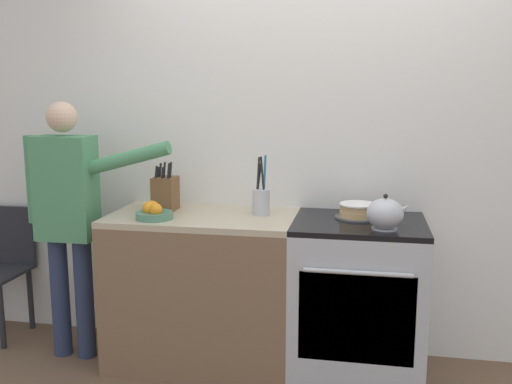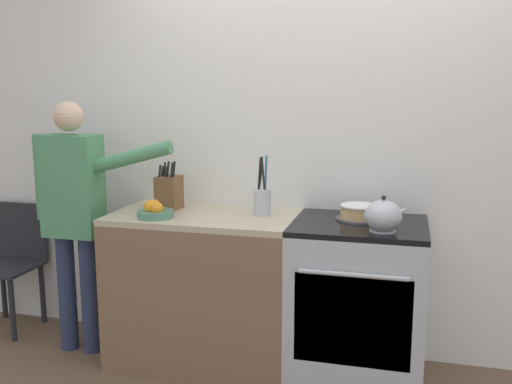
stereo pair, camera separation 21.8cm
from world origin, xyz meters
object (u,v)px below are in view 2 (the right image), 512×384
layer_cake (359,213)px  tea_kettle (384,216)px  stove_range (357,302)px  utensil_crock (262,200)px  knife_block (169,192)px  fruit_bowl (155,211)px  dining_chair (13,257)px  person_baker (75,206)px

layer_cake → tea_kettle: (0.14, -0.24, 0.04)m
stove_range → utensil_crock: 0.78m
knife_block → utensil_crock: size_ratio=0.84×
knife_block → layer_cake: bearing=-0.2°
stove_range → fruit_bowl: 1.25m
knife_block → utensil_crock: 0.59m
tea_kettle → fruit_bowl: tea_kettle is taller
tea_kettle → fruit_bowl: bearing=-180.0°
tea_kettle → fruit_bowl: 1.27m
tea_kettle → knife_block: (-1.29, 0.24, 0.02)m
fruit_bowl → utensil_crock: bearing=21.6°
knife_block → dining_chair: 1.32m
knife_block → fruit_bowl: size_ratio=1.41×
tea_kettle → dining_chair: size_ratio=0.28×
fruit_bowl → dining_chair: fruit_bowl is taller
person_baker → dining_chair: bearing=152.5°
stove_range → utensil_crock: size_ratio=2.59×
utensil_crock → fruit_bowl: (-0.57, -0.23, -0.05)m
person_baker → dining_chair: size_ratio=1.84×
stove_range → person_baker: bearing=-177.2°
utensil_crock → fruit_bowl: size_ratio=1.68×
stove_range → knife_block: (-1.15, 0.09, 0.56)m
layer_cake → person_baker: 1.70m
layer_cake → tea_kettle: 0.28m
utensil_crock → layer_cake: bearing=1.5°
layer_cake → dining_chair: bearing=178.0°
utensil_crock → person_baker: size_ratio=0.22×
tea_kettle → stove_range: bearing=129.6°
knife_block → utensil_crock: utensil_crock is taller
knife_block → utensil_crock: bearing=-1.7°
layer_cake → utensil_crock: size_ratio=0.74×
knife_block → fruit_bowl: (0.02, -0.24, -0.07)m
layer_cake → stove_range: bearing=-82.6°
layer_cake → dining_chair: 2.40m
knife_block → utensil_crock: (0.59, -0.02, -0.02)m
knife_block → dining_chair: bearing=176.3°
layer_cake → dining_chair: layer_cake is taller
stove_range → dining_chair: bearing=176.0°
layer_cake → knife_block: 1.15m
layer_cake → knife_block: size_ratio=0.88×
stove_range → layer_cake: layer_cake is taller
utensil_crock → dining_chair: 1.87m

